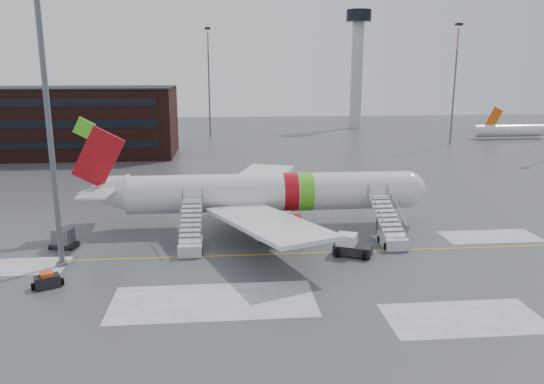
{
  "coord_description": "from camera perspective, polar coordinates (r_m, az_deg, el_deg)",
  "views": [
    {
      "loc": [
        -5.11,
        -43.9,
        15.67
      ],
      "look_at": [
        -0.54,
        5.42,
        4.0
      ],
      "focal_mm": 35.0,
      "sensor_mm": 36.0,
      "label": 1
    }
  ],
  "objects": [
    {
      "name": "light_mast_far_n",
      "position": [
        121.95,
        -6.81,
        12.3
      ],
      "size": [
        1.2,
        1.2,
        24.25
      ],
      "color": "#595B60",
      "rests_on": "ground"
    },
    {
      "name": "pushback_tug",
      "position": [
        45.96,
        8.46,
        -5.76
      ],
      "size": [
        3.6,
        3.25,
        1.82
      ],
      "color": "black",
      "rests_on": "ground"
    },
    {
      "name": "control_tower",
      "position": [
        143.3,
        9.17,
        14.32
      ],
      "size": [
        6.4,
        6.4,
        30.0
      ],
      "color": "#B2B5BA",
      "rests_on": "ground"
    },
    {
      "name": "ground",
      "position": [
        46.89,
        1.27,
        -6.27
      ],
      "size": [
        260.0,
        260.0,
        0.0
      ],
      "primitive_type": "plane",
      "color": "#494C4F",
      "rests_on": "ground"
    },
    {
      "name": "light_mast_near",
      "position": [
        43.96,
        -23.23,
        10.56
      ],
      "size": [
        1.2,
        1.2,
        28.02
      ],
      "color": "#595B60",
      "rests_on": "ground"
    },
    {
      "name": "airliner",
      "position": [
        52.88,
        -1.23,
        -0.14
      ],
      "size": [
        35.03,
        32.97,
        11.18
      ],
      "color": "silver",
      "rests_on": "ground"
    },
    {
      "name": "airstair_fwd",
      "position": [
        49.42,
        12.62,
        -4.26
      ],
      "size": [
        2.05,
        7.7,
        3.48
      ],
      "color": "silver",
      "rests_on": "ground"
    },
    {
      "name": "light_mast_far_ne",
      "position": [
        115.92,
        19.09,
        11.64
      ],
      "size": [
        1.2,
        1.2,
        24.25
      ],
      "color": "#595B60",
      "rests_on": "ground"
    },
    {
      "name": "uld_container",
      "position": [
        50.8,
        -21.51,
        -4.7
      ],
      "size": [
        2.41,
        1.96,
        1.75
      ],
      "color": "black",
      "rests_on": "ground"
    },
    {
      "name": "distant_aircraft",
      "position": [
        128.3,
        26.66,
        4.84
      ],
      "size": [
        35.0,
        18.0,
        8.0
      ],
      "primitive_type": null,
      "color": "#D8590C",
      "rests_on": "ground"
    },
    {
      "name": "airstair_aft",
      "position": [
        47.2,
        -8.72,
        -4.93
      ],
      "size": [
        2.05,
        7.7,
        3.48
      ],
      "color": "#B9BCC1",
      "rests_on": "ground"
    },
    {
      "name": "baggage_tractor",
      "position": [
        42.46,
        -23.02,
        -8.8
      ],
      "size": [
        2.37,
        1.66,
        1.16
      ],
      "color": "black",
      "rests_on": "ground"
    }
  ]
}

